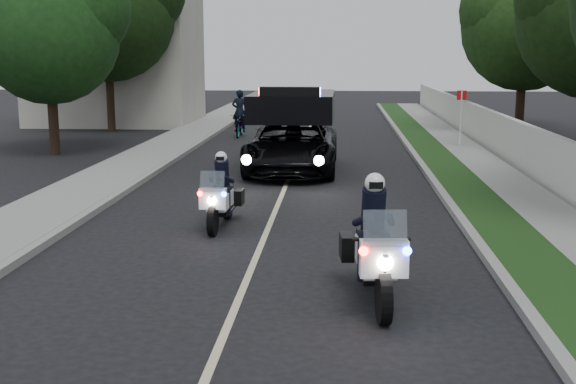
% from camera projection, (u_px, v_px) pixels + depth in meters
% --- Properties ---
extents(ground, '(120.00, 120.00, 0.00)m').
position_uv_depth(ground, '(246.00, 281.00, 11.70)').
color(ground, black).
rests_on(ground, ground).
extents(curb_right, '(0.20, 60.00, 0.15)m').
position_uv_depth(curb_right, '(430.00, 176.00, 21.19)').
color(curb_right, gray).
rests_on(curb_right, ground).
extents(grass_verge, '(1.20, 60.00, 0.16)m').
position_uv_depth(grass_verge, '(454.00, 176.00, 21.14)').
color(grass_verge, '#193814').
rests_on(grass_verge, ground).
extents(sidewalk_right, '(1.40, 60.00, 0.16)m').
position_uv_depth(sidewalk_right, '(499.00, 177.00, 21.05)').
color(sidewalk_right, gray).
rests_on(sidewalk_right, ground).
extents(property_wall, '(0.22, 60.00, 1.50)m').
position_uv_depth(property_wall, '(536.00, 154.00, 20.85)').
color(property_wall, beige).
rests_on(property_wall, ground).
extents(curb_left, '(0.20, 60.00, 0.15)m').
position_uv_depth(curb_left, '(153.00, 173.00, 21.77)').
color(curb_left, gray).
rests_on(curb_left, ground).
extents(sidewalk_left, '(2.00, 60.00, 0.16)m').
position_uv_depth(sidewalk_left, '(117.00, 172.00, 21.84)').
color(sidewalk_left, gray).
rests_on(sidewalk_left, ground).
extents(building_far, '(8.00, 6.00, 7.00)m').
position_uv_depth(building_far, '(116.00, 55.00, 37.21)').
color(building_far, '#A8A396').
rests_on(building_far, ground).
extents(lane_marking, '(0.12, 50.00, 0.01)m').
position_uv_depth(lane_marking, '(289.00, 177.00, 21.49)').
color(lane_marking, '#BFB78C').
rests_on(lane_marking, ground).
extents(police_moto_left, '(0.73, 1.90, 1.59)m').
position_uv_depth(police_moto_left, '(221.00, 227.00, 15.37)').
color(police_moto_left, white).
rests_on(police_moto_left, ground).
extents(police_moto_right, '(0.98, 2.29, 1.90)m').
position_uv_depth(police_moto_right, '(374.00, 300.00, 10.81)').
color(police_moto_right, white).
rests_on(police_moto_right, ground).
extents(police_suv, '(2.72, 5.84, 2.83)m').
position_uv_depth(police_suv, '(292.00, 171.00, 22.58)').
color(police_suv, black).
rests_on(police_suv, ground).
extents(bicycle, '(0.70, 1.92, 1.00)m').
position_uv_depth(bicycle, '(240.00, 137.00, 31.86)').
color(bicycle, black).
rests_on(bicycle, ground).
extents(cyclist, '(0.70, 0.50, 1.84)m').
position_uv_depth(cyclist, '(240.00, 137.00, 31.86)').
color(cyclist, black).
rests_on(cyclist, ground).
extents(sign_post, '(0.38, 0.38, 2.30)m').
position_uv_depth(sign_post, '(459.00, 150.00, 27.55)').
color(sign_post, red).
rests_on(sign_post, ground).
extents(tree_right_d, '(5.82, 5.82, 9.12)m').
position_uv_depth(tree_right_d, '(519.00, 136.00, 32.09)').
color(tree_right_d, '#214316').
rests_on(tree_right_d, ground).
extents(tree_right_e, '(6.29, 6.29, 9.87)m').
position_uv_depth(tree_right_e, '(518.00, 128.00, 35.64)').
color(tree_right_e, black).
rests_on(tree_right_e, ground).
extents(tree_left_near, '(6.35, 6.35, 8.31)m').
position_uv_depth(tree_left_near, '(55.00, 154.00, 26.37)').
color(tree_left_near, '#183E14').
rests_on(tree_left_near, ground).
extents(tree_left_far, '(6.46, 6.46, 10.52)m').
position_uv_depth(tree_left_far, '(112.00, 131.00, 34.23)').
color(tree_left_far, black).
rests_on(tree_left_far, ground).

